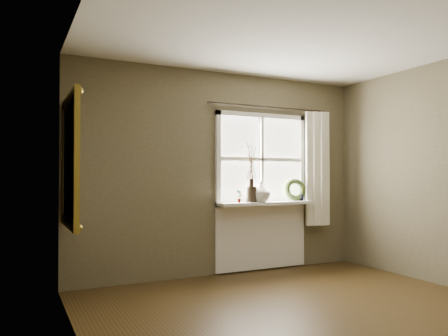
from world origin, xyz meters
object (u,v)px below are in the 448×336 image
object	(u,v)px
dark_jug	(251,194)
cream_vase	(261,192)
gilt_mirror	(69,160)
wreath	(295,192)

from	to	relation	value
dark_jug	cream_vase	xyz separation A→B (m)	(0.14, 0.00, 0.03)
dark_jug	gilt_mirror	xyz separation A→B (m)	(-2.29, -0.45, 0.39)
gilt_mirror	cream_vase	bearing A→B (deg)	10.35
cream_vase	gilt_mirror	size ratio (longest dim) A/B	0.21
dark_jug	gilt_mirror	distance (m)	2.37
cream_vase	wreath	size ratio (longest dim) A/B	0.86
dark_jug	wreath	bearing A→B (deg)	3.19
dark_jug	cream_vase	bearing A→B (deg)	0.00
cream_vase	wreath	world-z (taller)	wreath
dark_jug	wreath	distance (m)	0.72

